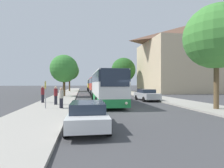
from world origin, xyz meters
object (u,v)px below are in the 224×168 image
Objects in this scene: parked_car_right_near at (147,95)px; bus_stop_sign at (45,91)px; pedestrian_walking_back at (61,98)px; tree_left_far at (69,71)px; bus_front at (106,87)px; bus_middle at (96,86)px; pedestrian_waiting_far at (43,94)px; tree_left_near at (64,69)px; pedestrian_waiting_near at (56,95)px; parked_car_right_far at (113,89)px; parked_car_left_curb at (88,114)px; bus_rear at (92,85)px; tree_right_mid at (216,37)px; tree_right_near at (123,70)px.

bus_stop_sign is (-11.20, -6.12, 0.80)m from parked_car_right_near.
tree_left_far reaches higher than pedestrian_walking_back.
bus_front is 7.02m from bus_stop_sign.
pedestrian_waiting_far is at bearing -114.18° from bus_middle.
pedestrian_waiting_near is at bearing -88.28° from tree_left_near.
tree_left_far is at bearing -17.23° from parked_car_right_far.
parked_car_left_curb is at bearing -84.80° from tree_left_far.
tree_left_far reaches higher than bus_front.
bus_rear is 4.56× the size of bus_stop_sign.
bus_middle reaches higher than pedestrian_walking_back.
pedestrian_waiting_far is (-12.39, -1.53, 0.29)m from parked_car_right_near.
tree_left_far is (-0.80, 30.61, 4.56)m from pedestrian_waiting_near.
parked_car_left_curb is 2.44× the size of pedestrian_waiting_far.
pedestrian_waiting_far reaches higher than pedestrian_waiting_near.
bus_rear is 1.30× the size of tree_left_far.
parked_car_left_curb is 12.01m from pedestrian_waiting_far.
bus_middle is (0.22, 15.99, -0.07)m from bus_front.
pedestrian_waiting_far is 0.21× the size of tree_right_mid.
bus_middle is at bearing -129.04° from tree_right_near.
bus_front is 6.96× the size of pedestrian_walking_back.
tree_right_near reaches higher than bus_front.
bus_rear is (0.22, 31.48, -0.12)m from bus_front.
tree_left_near reaches higher than pedestrian_waiting_far.
tree_right_mid reaches higher than pedestrian_waiting_near.
parked_car_right_near is at bearing 140.92° from pedestrian_waiting_far.
bus_middle is at bearing -89.69° from bus_rear.
bus_middle is at bearing 85.89° from parked_car_left_curb.
bus_stop_sign is 0.26× the size of tree_right_near.
bus_middle is 1.48× the size of tree_left_far.
bus_middle is 18.45m from pedestrian_waiting_near.
tree_right_near is (15.07, 25.46, 4.72)m from pedestrian_waiting_far.
pedestrian_walking_back is at bearing -135.52° from bus_front.
bus_rear is at bearing -49.74° from parked_car_right_far.
bus_front is 6.68× the size of pedestrian_waiting_far.
tree_right_mid is (12.59, -2.58, 5.02)m from pedestrian_walking_back.
parked_car_right_far is 2.37× the size of pedestrian_waiting_far.
tree_left_far is at bearing 90.58° from bus_stop_sign.
bus_stop_sign is (-5.86, -20.17, -0.19)m from bus_middle.
tree_left_far reaches higher than tree_left_near.
pedestrian_walking_back is (-2.00, 6.53, 0.32)m from parked_car_left_curb.
tree_left_near is (-1.16, 14.13, 3.58)m from pedestrian_walking_back.
tree_right_near reaches higher than tree_left_near.
pedestrian_waiting_near is at bearing -115.99° from tree_right_near.
tree_right_near reaches higher than tree_right_mid.
bus_middle is 14.89m from tree_left_far.
tree_right_mid reaches higher than bus_stop_sign.
tree_left_far is 14.55m from tree_right_near.
tree_left_far is 0.91× the size of tree_right_near.
parked_car_left_curb is 1.93× the size of bus_stop_sign.
parked_car_right_far is (7.65, 35.60, 0.01)m from parked_car_left_curb.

